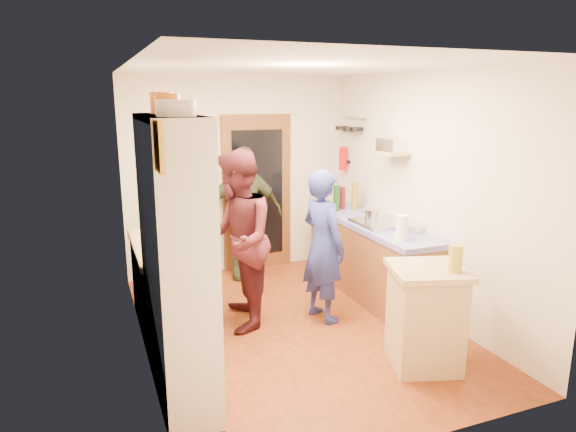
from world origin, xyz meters
TOP-DOWN VIEW (x-y plane):
  - floor at (0.00, 0.00)m, footprint 3.00×4.00m
  - ceiling at (0.00, 0.00)m, footprint 3.00×4.00m
  - wall_back at (0.00, 2.01)m, footprint 3.00×0.02m
  - wall_front at (0.00, -2.01)m, footprint 3.00×0.02m
  - wall_left at (-1.51, 0.00)m, footprint 0.02×4.00m
  - wall_right at (1.51, 0.00)m, footprint 0.02×4.00m
  - door_frame at (0.25, 1.97)m, footprint 0.95×0.06m
  - door_glass at (0.25, 1.94)m, footprint 0.70×0.02m
  - hutch_body at (-1.30, -0.80)m, footprint 0.40×1.20m
  - hutch_top_shelf at (-1.30, -0.80)m, footprint 0.40×1.14m
  - plate_stack at (-1.30, -1.12)m, footprint 0.26×0.26m
  - orange_pot_a at (-1.30, -0.77)m, footprint 0.19×0.19m
  - orange_pot_b at (-1.30, -0.48)m, footprint 0.18×0.18m
  - left_counter_base at (-1.20, 0.45)m, footprint 0.60×1.40m
  - left_counter_top at (-1.20, 0.45)m, footprint 0.64×1.44m
  - toaster at (-1.15, 0.07)m, footprint 0.27×0.20m
  - kettle at (-1.25, 0.34)m, footprint 0.17×0.17m
  - orange_bowl at (-1.12, 0.63)m, footprint 0.20×0.20m
  - chopping_board at (-1.18, 0.95)m, footprint 0.34×0.28m
  - right_counter_base at (1.20, 0.50)m, footprint 0.60×2.20m
  - right_counter_top at (1.20, 0.50)m, footprint 0.62×2.22m
  - hob at (1.20, 0.34)m, footprint 0.55×0.58m
  - pot_on_hob at (1.15, 0.43)m, footprint 0.18×0.18m
  - bottle_a at (1.05, 1.17)m, footprint 0.11×0.11m
  - bottle_b at (1.18, 1.25)m, footprint 0.08×0.08m
  - bottle_c at (1.31, 1.16)m, footprint 0.10×0.10m
  - paper_towel at (1.05, -0.29)m, footprint 0.13×0.13m
  - mixing_bowl at (1.30, -0.07)m, footprint 0.30×0.30m
  - island_base at (0.76, -1.14)m, footprint 0.69×0.69m
  - island_top at (0.76, -1.14)m, footprint 0.78×0.78m
  - cutting_board at (0.73, -1.08)m, footprint 0.42×0.37m
  - oil_jar at (0.90, -1.31)m, footprint 0.14×0.14m
  - pan_rail at (1.46, 1.52)m, footprint 0.02×0.65m
  - pan_hang_a at (1.40, 1.35)m, footprint 0.18×0.18m
  - pan_hang_b at (1.40, 1.55)m, footprint 0.16×0.16m
  - pan_hang_c at (1.40, 1.75)m, footprint 0.17×0.17m
  - wall_shelf at (1.37, 0.45)m, footprint 0.26×0.42m
  - radio at (1.37, 0.45)m, footprint 0.26×0.33m
  - ext_bracket at (1.47, 1.70)m, footprint 0.06×0.10m
  - fire_extinguisher at (1.41, 1.70)m, footprint 0.11×0.11m
  - picture_frame at (-1.48, -1.55)m, footprint 0.03×0.25m
  - person_hob at (0.39, 0.07)m, footprint 0.52×0.66m
  - person_left at (-0.49, 0.28)m, footprint 0.87×1.02m
  - person_back at (-0.02, 1.66)m, footprint 1.05×0.53m

SIDE VIEW (x-z plane):
  - floor at x=0.00m, z-range -0.02..0.00m
  - right_counter_base at x=1.20m, z-range 0.00..0.84m
  - left_counter_base at x=-1.20m, z-range 0.00..0.85m
  - island_base at x=0.76m, z-range 0.00..0.86m
  - person_hob at x=0.39m, z-range 0.00..1.61m
  - person_back at x=-0.02m, z-range 0.00..1.72m
  - right_counter_top at x=1.20m, z-range 0.84..0.90m
  - left_counter_top at x=-1.20m, z-range 0.85..0.90m
  - island_top at x=0.76m, z-range 0.86..0.91m
  - cutting_board at x=0.73m, z-range 0.89..0.91m
  - chopping_board at x=-1.18m, z-range 0.90..0.92m
  - person_left at x=-0.49m, z-range 0.00..1.83m
  - hob at x=1.20m, z-range 0.90..0.94m
  - orange_bowl at x=-1.12m, z-range 0.90..0.99m
  - mixing_bowl at x=1.30m, z-range 0.90..1.00m
  - kettle at x=-1.25m, z-range 0.90..1.08m
  - toaster at x=-1.15m, z-range 0.90..1.09m
  - pot_on_hob at x=1.15m, z-range 0.94..1.06m
  - oil_jar at x=0.90m, z-range 0.91..1.14m
  - paper_towel at x=1.05m, z-range 0.90..1.16m
  - bottle_b at x=1.18m, z-range 0.90..1.19m
  - door_frame at x=0.25m, z-range 0.00..2.10m
  - door_glass at x=0.25m, z-range 0.20..1.90m
  - bottle_a at x=1.05m, z-range 0.90..1.23m
  - bottle_c at x=1.31m, z-range 0.90..1.26m
  - hutch_body at x=-1.30m, z-range 0.00..2.20m
  - wall_back at x=0.00m, z-range 0.00..2.60m
  - wall_front at x=0.00m, z-range 0.00..2.60m
  - wall_left at x=-1.51m, z-range 0.00..2.60m
  - wall_right at x=1.51m, z-range 0.00..2.60m
  - ext_bracket at x=1.47m, z-range 1.43..1.47m
  - fire_extinguisher at x=1.41m, z-range 1.34..1.66m
  - wall_shelf at x=1.37m, z-range 1.69..1.71m
  - radio at x=1.37m, z-range 1.72..1.86m
  - pan_hang_b at x=1.40m, z-range 1.88..1.92m
  - pan_hang_c at x=1.40m, z-range 1.89..1.93m
  - pan_hang_a at x=1.40m, z-range 1.90..1.94m
  - pan_rail at x=1.46m, z-range 2.04..2.06m
  - picture_frame at x=-1.48m, z-range 1.90..2.20m
  - hutch_top_shelf at x=-1.30m, z-range 2.16..2.20m
  - plate_stack at x=-1.30m, z-range 2.20..2.31m
  - orange_pot_a at x=-1.30m, z-range 2.20..2.35m
  - orange_pot_b at x=-1.30m, z-range 2.20..2.36m
  - ceiling at x=0.00m, z-range 2.60..2.62m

